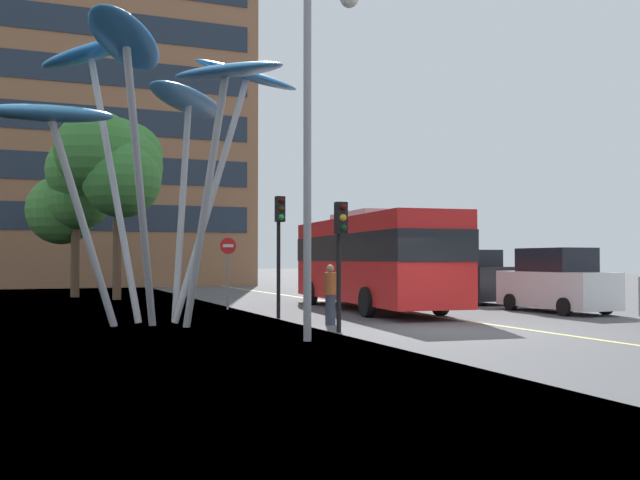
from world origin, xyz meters
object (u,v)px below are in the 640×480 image
at_px(leaf_sculpture, 150,93).
at_px(traffic_light_kerb_near, 340,238).
at_px(car_side_street, 399,275).
at_px(no_entry_sign, 228,262).
at_px(street_lamp, 318,116).
at_px(pedestrian, 330,295).
at_px(car_parked_mid, 556,282).
at_px(red_bus, 371,256).
at_px(car_far_side, 348,273).
at_px(car_parked_far, 469,278).
at_px(traffic_light_kerb_far, 280,230).

xyz_separation_m(leaf_sculpture, traffic_light_kerb_near, (4.16, -3.91, -4.17)).
relative_size(car_side_street, no_entry_sign, 1.64).
bearing_deg(street_lamp, pedestrian, 63.48).
bearing_deg(car_parked_mid, leaf_sculpture, 178.67).
height_order(red_bus, car_far_side, red_bus).
xyz_separation_m(car_parked_far, pedestrian, (-9.30, -7.16, -0.21)).
relative_size(traffic_light_kerb_far, car_parked_mid, 0.83).
relative_size(traffic_light_kerb_near, no_entry_sign, 1.24).
distance_m(street_lamp, no_entry_sign, 11.16).
height_order(traffic_light_kerb_near, car_side_street, traffic_light_kerb_near).
distance_m(car_parked_mid, car_parked_far, 5.65).
distance_m(car_parked_far, street_lamp, 15.90).
bearing_deg(traffic_light_kerb_near, no_entry_sign, 93.38).
height_order(traffic_light_kerb_near, car_parked_far, traffic_light_kerb_near).
distance_m(car_parked_mid, street_lamp, 12.66).
height_order(leaf_sculpture, traffic_light_kerb_near, leaf_sculpture).
xyz_separation_m(red_bus, car_parked_far, (5.61, 2.13, -0.90)).
height_order(red_bus, leaf_sculpture, leaf_sculpture).
bearing_deg(car_side_street, street_lamp, -122.88).
xyz_separation_m(car_parked_mid, no_entry_sign, (-10.26, 5.59, 0.72)).
bearing_deg(pedestrian, car_parked_far, 37.60).
distance_m(traffic_light_kerb_far, street_lamp, 6.73).
bearing_deg(street_lamp, car_far_side, 64.68).
relative_size(car_parked_mid, car_parked_far, 1.05).
bearing_deg(leaf_sculpture, red_bus, 20.77).
bearing_deg(street_lamp, traffic_light_kerb_near, 50.99).
xyz_separation_m(leaf_sculpture, car_side_street, (14.53, 12.51, -5.53)).
bearing_deg(car_far_side, no_entry_sign, -128.39).
xyz_separation_m(car_parked_mid, car_side_street, (0.66, 12.83, -0.01)).
distance_m(car_parked_mid, car_side_street, 12.84).
relative_size(leaf_sculpture, no_entry_sign, 3.55).
distance_m(traffic_light_kerb_far, no_entry_sign, 4.56).
bearing_deg(car_side_street, traffic_light_kerb_near, -122.29).
bearing_deg(car_side_street, leaf_sculpture, -139.29).
xyz_separation_m(car_parked_mid, street_lamp, (-10.88, -5.03, 4.08)).
bearing_deg(car_parked_mid, pedestrian, -170.60).
bearing_deg(red_bus, car_parked_mid, -32.95).
bearing_deg(pedestrian, street_lamp, -116.52).
xyz_separation_m(traffic_light_kerb_far, car_parked_far, (9.91, 4.49, -1.70)).
bearing_deg(no_entry_sign, street_lamp, -93.37).
height_order(red_bus, car_parked_far, red_bus).
xyz_separation_m(pedestrian, no_entry_sign, (-1.13, 7.09, 0.90)).
relative_size(red_bus, car_far_side, 2.80).
distance_m(leaf_sculpture, car_parked_mid, 14.93).
relative_size(red_bus, street_lamp, 1.41).
height_order(street_lamp, no_entry_sign, street_lamp).
height_order(red_bus, street_lamp, street_lamp).
bearing_deg(car_parked_far, street_lamp, -135.98).
height_order(traffic_light_kerb_near, traffic_light_kerb_far, traffic_light_kerb_far).
bearing_deg(car_far_side, traffic_light_kerb_near, -114.32).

